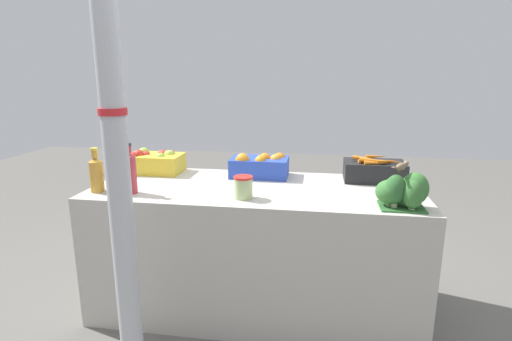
{
  "coord_description": "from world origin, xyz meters",
  "views": [
    {
      "loc": [
        0.35,
        -2.28,
        1.46
      ],
      "look_at": [
        0.0,
        0.0,
        0.89
      ],
      "focal_mm": 28.0,
      "sensor_mm": 36.0,
      "label": 1
    }
  ],
  "objects_px": {
    "juice_bottle_ruby": "(130,172)",
    "broccoli_pile": "(402,191)",
    "pickle_jar": "(243,187)",
    "juice_bottle_amber": "(96,174)",
    "juice_bottle_cloudy": "(112,173)",
    "apple_crate": "(155,161)",
    "carrot_crate": "(374,170)",
    "orange_crate": "(260,165)",
    "sparrow_bird": "(402,166)",
    "support_pole": "(115,139)"
  },
  "relations": [
    {
      "from": "juice_bottle_ruby",
      "to": "broccoli_pile",
      "type": "bearing_deg",
      "value": -1.35
    },
    {
      "from": "pickle_jar",
      "to": "juice_bottle_amber",
      "type": "bearing_deg",
      "value": -179.79
    },
    {
      "from": "juice_bottle_cloudy",
      "to": "apple_crate",
      "type": "bearing_deg",
      "value": 84.69
    },
    {
      "from": "apple_crate",
      "to": "juice_bottle_cloudy",
      "type": "height_order",
      "value": "juice_bottle_cloudy"
    },
    {
      "from": "juice_bottle_ruby",
      "to": "carrot_crate",
      "type": "bearing_deg",
      "value": 19.18
    },
    {
      "from": "orange_crate",
      "to": "pickle_jar",
      "type": "distance_m",
      "value": 0.48
    },
    {
      "from": "broccoli_pile",
      "to": "juice_bottle_amber",
      "type": "distance_m",
      "value": 1.67
    },
    {
      "from": "apple_crate",
      "to": "carrot_crate",
      "type": "relative_size",
      "value": 1.0
    },
    {
      "from": "apple_crate",
      "to": "pickle_jar",
      "type": "distance_m",
      "value": 0.86
    },
    {
      "from": "orange_crate",
      "to": "broccoli_pile",
      "type": "relative_size",
      "value": 1.46
    },
    {
      "from": "orange_crate",
      "to": "sparrow_bird",
      "type": "relative_size",
      "value": 3.44
    },
    {
      "from": "pickle_jar",
      "to": "sparrow_bird",
      "type": "relative_size",
      "value": 1.14
    },
    {
      "from": "support_pole",
      "to": "juice_bottle_cloudy",
      "type": "height_order",
      "value": "support_pole"
    },
    {
      "from": "juice_bottle_ruby",
      "to": "apple_crate",
      "type": "bearing_deg",
      "value": 97.38
    },
    {
      "from": "juice_bottle_cloudy",
      "to": "juice_bottle_ruby",
      "type": "height_order",
      "value": "juice_bottle_ruby"
    },
    {
      "from": "broccoli_pile",
      "to": "juice_bottle_ruby",
      "type": "height_order",
      "value": "juice_bottle_ruby"
    },
    {
      "from": "sparrow_bird",
      "to": "apple_crate",
      "type": "bearing_deg",
      "value": 113.5
    },
    {
      "from": "juice_bottle_ruby",
      "to": "juice_bottle_amber",
      "type": "bearing_deg",
      "value": 180.0
    },
    {
      "from": "juice_bottle_cloudy",
      "to": "juice_bottle_amber",
      "type": "bearing_deg",
      "value": 180.0
    },
    {
      "from": "orange_crate",
      "to": "juice_bottle_ruby",
      "type": "xyz_separation_m",
      "value": [
        -0.67,
        -0.49,
        0.05
      ]
    },
    {
      "from": "juice_bottle_ruby",
      "to": "sparrow_bird",
      "type": "bearing_deg",
      "value": -0.93
    },
    {
      "from": "apple_crate",
      "to": "carrot_crate",
      "type": "xyz_separation_m",
      "value": [
        1.46,
        -0.01,
        -0.01
      ]
    },
    {
      "from": "orange_crate",
      "to": "carrot_crate",
      "type": "xyz_separation_m",
      "value": [
        0.73,
        0.0,
        -0.01
      ]
    },
    {
      "from": "carrot_crate",
      "to": "broccoli_pile",
      "type": "xyz_separation_m",
      "value": [
        0.07,
        -0.52,
        0.02
      ]
    },
    {
      "from": "orange_crate",
      "to": "juice_bottle_ruby",
      "type": "height_order",
      "value": "juice_bottle_ruby"
    },
    {
      "from": "support_pole",
      "to": "juice_bottle_amber",
      "type": "xyz_separation_m",
      "value": [
        -0.39,
        0.48,
        -0.29
      ]
    },
    {
      "from": "support_pole",
      "to": "carrot_crate",
      "type": "distance_m",
      "value": 1.58
    },
    {
      "from": "broccoli_pile",
      "to": "juice_bottle_ruby",
      "type": "xyz_separation_m",
      "value": [
        -1.46,
        0.03,
        0.04
      ]
    },
    {
      "from": "support_pole",
      "to": "orange_crate",
      "type": "xyz_separation_m",
      "value": [
        0.48,
        0.96,
        -0.32
      ]
    },
    {
      "from": "orange_crate",
      "to": "juice_bottle_cloudy",
      "type": "relative_size",
      "value": 1.39
    },
    {
      "from": "juice_bottle_amber",
      "to": "pickle_jar",
      "type": "distance_m",
      "value": 0.85
    },
    {
      "from": "orange_crate",
      "to": "juice_bottle_cloudy",
      "type": "height_order",
      "value": "juice_bottle_cloudy"
    },
    {
      "from": "support_pole",
      "to": "pickle_jar",
      "type": "relative_size",
      "value": 19.15
    },
    {
      "from": "orange_crate",
      "to": "juice_bottle_ruby",
      "type": "distance_m",
      "value": 0.83
    },
    {
      "from": "juice_bottle_amber",
      "to": "juice_bottle_ruby",
      "type": "xyz_separation_m",
      "value": [
        0.21,
        0.0,
        0.02
      ]
    },
    {
      "from": "orange_crate",
      "to": "juice_bottle_cloudy",
      "type": "distance_m",
      "value": 0.92
    },
    {
      "from": "juice_bottle_amber",
      "to": "pickle_jar",
      "type": "xyz_separation_m",
      "value": [
        0.85,
        0.0,
        -0.04
      ]
    },
    {
      "from": "carrot_crate",
      "to": "pickle_jar",
      "type": "relative_size",
      "value": 3.02
    },
    {
      "from": "juice_bottle_amber",
      "to": "juice_bottle_cloudy",
      "type": "xyz_separation_m",
      "value": [
        0.1,
        -0.0,
        0.01
      ]
    },
    {
      "from": "pickle_jar",
      "to": "apple_crate",
      "type": "bearing_deg",
      "value": 145.41
    },
    {
      "from": "orange_crate",
      "to": "pickle_jar",
      "type": "xyz_separation_m",
      "value": [
        -0.02,
        -0.48,
        -0.01
      ]
    },
    {
      "from": "juice_bottle_cloudy",
      "to": "pickle_jar",
      "type": "bearing_deg",
      "value": 0.24
    },
    {
      "from": "juice_bottle_amber",
      "to": "carrot_crate",
      "type": "bearing_deg",
      "value": 16.87
    },
    {
      "from": "sparrow_bird",
      "to": "support_pole",
      "type": "bearing_deg",
      "value": 151.92
    },
    {
      "from": "juice_bottle_amber",
      "to": "juice_bottle_cloudy",
      "type": "relative_size",
      "value": 0.95
    },
    {
      "from": "carrot_crate",
      "to": "juice_bottle_ruby",
      "type": "bearing_deg",
      "value": -160.82
    },
    {
      "from": "apple_crate",
      "to": "sparrow_bird",
      "type": "xyz_separation_m",
      "value": [
        1.52,
        -0.52,
        0.14
      ]
    },
    {
      "from": "carrot_crate",
      "to": "broccoli_pile",
      "type": "height_order",
      "value": "broccoli_pile"
    },
    {
      "from": "apple_crate",
      "to": "juice_bottle_cloudy",
      "type": "bearing_deg",
      "value": -95.31
    },
    {
      "from": "broccoli_pile",
      "to": "sparrow_bird",
      "type": "xyz_separation_m",
      "value": [
        -0.01,
        0.01,
        0.13
      ]
    }
  ]
}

